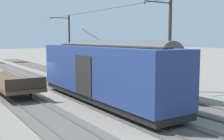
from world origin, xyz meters
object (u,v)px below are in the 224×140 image
object	(u,v)px
vintage_streetcar	(113,62)
catenary_pole_mid_near	(169,43)
coach_adjacent	(103,73)
flatcar_far_siding	(7,81)
catenary_pole_foreground	(69,41)

from	to	relation	value
vintage_streetcar	catenary_pole_mid_near	bearing A→B (deg)	120.44
coach_adjacent	flatcar_far_siding	xyz separation A→B (m)	(4.42, -8.75, -1.31)
coach_adjacent	catenary_pole_mid_near	size ratio (longest dim) A/B	1.80
coach_adjacent	flatcar_far_siding	distance (m)	9.88
vintage_streetcar	catenary_pole_mid_near	world-z (taller)	catenary_pole_mid_near
vintage_streetcar	catenary_pole_foreground	world-z (taller)	catenary_pole_foreground
catenary_pole_foreground	catenary_pole_mid_near	world-z (taller)	same
flatcar_far_siding	catenary_pole_mid_near	world-z (taller)	catenary_pole_mid_near
catenary_pole_mid_near	vintage_streetcar	bearing A→B (deg)	-59.56
coach_adjacent	catenary_pole_foreground	xyz separation A→B (m)	(-7.10, -21.54, 1.89)
vintage_streetcar	catenary_pole_foreground	distance (m)	16.24
vintage_streetcar	coach_adjacent	xyz separation A→B (m)	(4.42, 5.61, -0.10)
coach_adjacent	catenary_pole_mid_near	bearing A→B (deg)	-171.50
flatcar_far_siding	catenary_pole_mid_near	distance (m)	14.21
coach_adjacent	catenary_pole_foreground	world-z (taller)	catenary_pole_foreground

